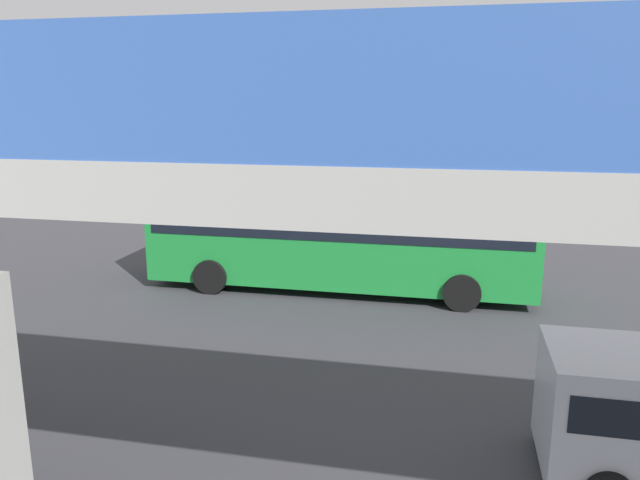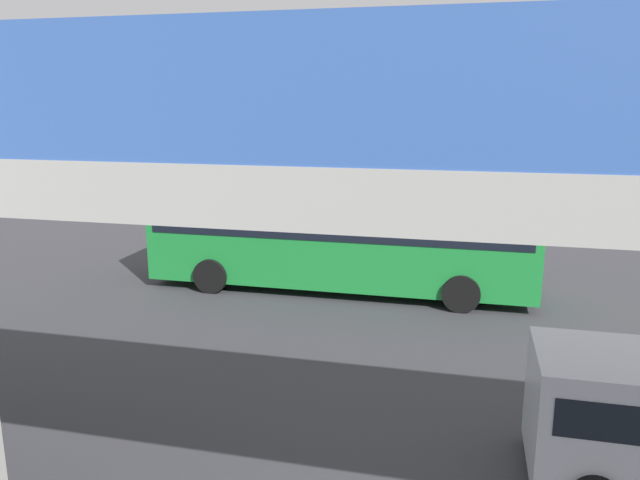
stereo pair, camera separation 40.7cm
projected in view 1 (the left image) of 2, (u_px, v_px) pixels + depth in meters
ground at (370, 284)px, 19.48m from camera, size 80.00×80.00×0.00m
city_bus at (339, 229)px, 18.57m from camera, size 11.54×2.85×3.15m
pedestrian at (258, 236)px, 22.28m from camera, size 0.38×0.38×1.79m
lane_dash_leftmost at (496, 267)px, 21.42m from camera, size 2.00×0.20×0.01m
lane_dash_left at (381, 261)px, 22.26m from camera, size 2.00×0.20×0.01m
lane_dash_centre at (275, 255)px, 23.09m from camera, size 2.00×0.20×0.01m
pedestrian_overpass at (206, 204)px, 6.23m from camera, size 30.39×2.60×6.31m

